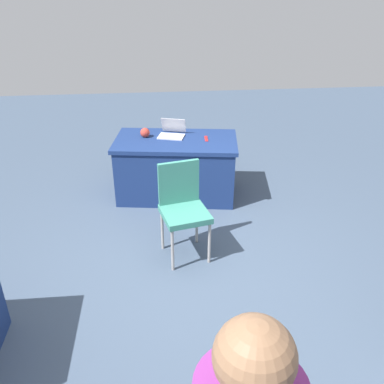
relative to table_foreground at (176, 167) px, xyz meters
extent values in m
plane|color=#3D4C60|center=(-0.05, 1.79, -0.38)|extent=(14.40, 14.40, 0.00)
cube|color=navy|center=(0.00, 0.00, 0.36)|extent=(1.63, 1.05, 0.05)
cube|color=navy|center=(0.00, 0.00, -0.03)|extent=(1.57, 1.01, 0.71)
cylinder|color=#9E9993|center=(-0.22, 1.51, -0.15)|extent=(0.03, 0.03, 0.47)
cylinder|color=#9E9993|center=(0.15, 1.60, -0.15)|extent=(0.03, 0.03, 0.47)
cylinder|color=#9E9993|center=(-0.14, 1.14, -0.15)|extent=(0.03, 0.03, 0.47)
cylinder|color=#9E9993|center=(0.23, 1.23, -0.15)|extent=(0.03, 0.03, 0.47)
cube|color=#387F70|center=(0.01, 1.37, 0.11)|extent=(0.53, 0.53, 0.06)
cube|color=#387F70|center=(0.05, 1.18, 0.37)|extent=(0.42, 0.13, 0.45)
sphere|color=#936B4C|center=(0.05, 4.09, 1.28)|extent=(0.23, 0.23, 0.23)
cube|color=silver|center=(0.05, -0.09, 0.39)|extent=(0.37, 0.30, 0.02)
cube|color=#B7B7BC|center=(0.01, -0.23, 0.49)|extent=(0.32, 0.16, 0.19)
sphere|color=#B2382D|center=(0.38, -0.13, 0.44)|extent=(0.12, 0.12, 0.12)
cube|color=red|center=(-0.38, 0.02, 0.38)|extent=(0.05, 0.18, 0.01)
camera|label=1|loc=(0.29, 4.84, 2.20)|focal=38.46mm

